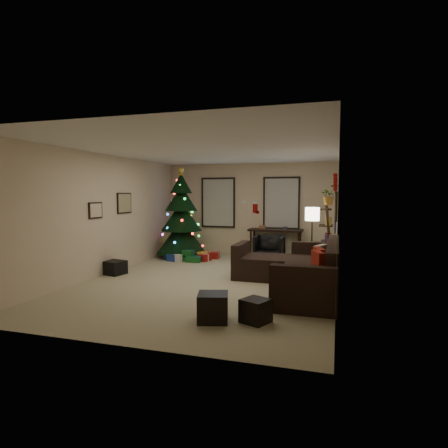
# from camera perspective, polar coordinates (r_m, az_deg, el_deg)

# --- Properties ---
(floor) EXTENTS (7.00, 7.00, 0.00)m
(floor) POSITION_cam_1_polar(r_m,az_deg,el_deg) (7.94, -1.97, -8.62)
(floor) COLOR tan
(floor) RESTS_ON ground
(ceiling) EXTENTS (7.00, 7.00, 0.00)m
(ceiling) POSITION_cam_1_polar(r_m,az_deg,el_deg) (7.78, -2.02, 11.13)
(ceiling) COLOR white
(ceiling) RESTS_ON floor
(wall_back) EXTENTS (5.00, 0.00, 5.00)m
(wall_back) POSITION_cam_1_polar(r_m,az_deg,el_deg) (11.11, 3.85, 2.19)
(wall_back) COLOR beige
(wall_back) RESTS_ON floor
(wall_front) EXTENTS (5.00, 0.00, 5.00)m
(wall_front) POSITION_cam_1_polar(r_m,az_deg,el_deg) (4.58, -16.28, -1.42)
(wall_front) COLOR beige
(wall_front) RESTS_ON floor
(wall_left) EXTENTS (0.00, 7.00, 7.00)m
(wall_left) POSITION_cam_1_polar(r_m,az_deg,el_deg) (8.87, -17.47, 1.38)
(wall_left) COLOR beige
(wall_left) RESTS_ON floor
(wall_right) EXTENTS (0.00, 7.00, 7.00)m
(wall_right) POSITION_cam_1_polar(r_m,az_deg,el_deg) (7.33, 16.84, 0.76)
(wall_right) COLOR beige
(wall_right) RESTS_ON floor
(window_back_left) EXTENTS (1.05, 0.06, 1.50)m
(window_back_left) POSITION_cam_1_polar(r_m,az_deg,el_deg) (11.33, -0.88, 3.26)
(window_back_left) COLOR #728CB2
(window_back_left) RESTS_ON wall_back
(window_back_right) EXTENTS (1.05, 0.06, 1.50)m
(window_back_right) POSITION_cam_1_polar(r_m,az_deg,el_deg) (10.90, 8.70, 3.15)
(window_back_right) COLOR #728CB2
(window_back_right) RESTS_ON wall_back
(window_right_wall) EXTENTS (0.06, 0.90, 1.30)m
(window_right_wall) POSITION_cam_1_polar(r_m,az_deg,el_deg) (9.87, 16.70, 2.58)
(window_right_wall) COLOR #728CB2
(window_right_wall) RESTS_ON wall_right
(christmas_tree) EXTENTS (1.40, 1.40, 2.61)m
(christmas_tree) POSITION_cam_1_polar(r_m,az_deg,el_deg) (10.72, -6.48, 0.64)
(christmas_tree) COLOR black
(christmas_tree) RESTS_ON floor
(presents) EXTENTS (1.50, 1.01, 0.30)m
(presents) POSITION_cam_1_polar(r_m,az_deg,el_deg) (10.42, -5.39, -4.83)
(presents) COLOR gold
(presents) RESTS_ON floor
(sofa) EXTENTS (2.14, 3.09, 0.93)m
(sofa) POSITION_cam_1_polar(r_m,az_deg,el_deg) (7.48, 11.25, -7.11)
(sofa) COLOR black
(sofa) RESTS_ON floor
(pillow_red_a) EXTENTS (0.26, 0.45, 0.44)m
(pillow_red_a) POSITION_cam_1_polar(r_m,az_deg,el_deg) (6.48, 14.10, -5.99)
(pillow_red_a) COLOR maroon
(pillow_red_a) RESTS_ON sofa
(pillow_red_b) EXTENTS (0.26, 0.45, 0.44)m
(pillow_red_b) POSITION_cam_1_polar(r_m,az_deg,el_deg) (6.88, 14.27, -5.39)
(pillow_red_b) COLOR maroon
(pillow_red_b) RESTS_ON sofa
(pillow_cream) EXTENTS (0.26, 0.42, 0.41)m
(pillow_cream) POSITION_cam_1_polar(r_m,az_deg,el_deg) (7.49, 14.49, -4.65)
(pillow_cream) COLOR beige
(pillow_cream) RESTS_ON sofa
(ottoman_near) EXTENTS (0.52, 0.52, 0.40)m
(ottoman_near) POSITION_cam_1_polar(r_m,az_deg,el_deg) (5.49, -1.69, -12.52)
(ottoman_near) COLOR black
(ottoman_near) RESTS_ON floor
(ottoman_far) EXTENTS (0.47, 0.47, 0.33)m
(ottoman_far) POSITION_cam_1_polar(r_m,az_deg,el_deg) (5.47, 4.83, -12.97)
(ottoman_far) COLOR black
(ottoman_far) RESTS_ON floor
(desk) EXTENTS (1.52, 0.54, 0.82)m
(desk) POSITION_cam_1_polar(r_m,az_deg,el_deg) (10.72, 7.83, -1.29)
(desk) COLOR black
(desk) RESTS_ON floor
(desk_chair) EXTENTS (0.70, 0.66, 0.72)m
(desk_chair) POSITION_cam_1_polar(r_m,az_deg,el_deg) (10.14, 6.85, -3.69)
(desk_chair) COLOR black
(desk_chair) RESTS_ON floor
(bookshelf) EXTENTS (0.30, 0.50, 1.69)m
(bookshelf) POSITION_cam_1_polar(r_m,az_deg,el_deg) (9.09, 15.51, -1.86)
(bookshelf) COLOR black
(bookshelf) RESTS_ON floor
(potted_plant) EXTENTS (0.67, 0.65, 0.57)m
(potted_plant) POSITION_cam_1_polar(r_m,az_deg,el_deg) (8.84, 15.62, 4.65)
(potted_plant) COLOR #4C4C4C
(potted_plant) RESTS_ON bookshelf
(floor_lamp) EXTENTS (0.32, 0.32, 1.51)m
(floor_lamp) POSITION_cam_1_polar(r_m,az_deg,el_deg) (8.75, 13.23, 0.84)
(floor_lamp) COLOR black
(floor_lamp) RESTS_ON floor
(art_map) EXTENTS (0.04, 0.60, 0.50)m
(art_map) POSITION_cam_1_polar(r_m,az_deg,el_deg) (9.47, -14.89, 3.09)
(art_map) COLOR black
(art_map) RESTS_ON wall_left
(art_abstract) EXTENTS (0.04, 0.45, 0.35)m
(art_abstract) POSITION_cam_1_polar(r_m,az_deg,el_deg) (8.52, -18.91, 1.98)
(art_abstract) COLOR black
(art_abstract) RESTS_ON wall_left
(gallery) EXTENTS (0.03, 1.25, 0.54)m
(gallery) POSITION_cam_1_polar(r_m,az_deg,el_deg) (7.25, 16.72, 2.48)
(gallery) COLOR black
(gallery) RESTS_ON wall_right
(garland) EXTENTS (0.08, 1.90, 0.30)m
(garland) POSITION_cam_1_polar(r_m,az_deg,el_deg) (7.27, 16.56, 5.96)
(garland) COLOR #A5140C
(garland) RESTS_ON wall_right
(stocking_left) EXTENTS (0.20, 0.05, 0.36)m
(stocking_left) POSITION_cam_1_polar(r_m,az_deg,el_deg) (11.16, 3.17, 2.71)
(stocking_left) COLOR #990F0C
(stocking_left) RESTS_ON wall_back
(stocking_right) EXTENTS (0.20, 0.05, 0.36)m
(stocking_right) POSITION_cam_1_polar(r_m,az_deg,el_deg) (11.07, 4.81, 2.58)
(stocking_right) COLOR #990F0C
(stocking_right) RESTS_ON wall_back
(storage_bin) EXTENTS (0.69, 0.53, 0.31)m
(storage_bin) POSITION_cam_1_polar(r_m,az_deg,el_deg) (8.96, -16.68, -6.29)
(storage_bin) COLOR black
(storage_bin) RESTS_ON floor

